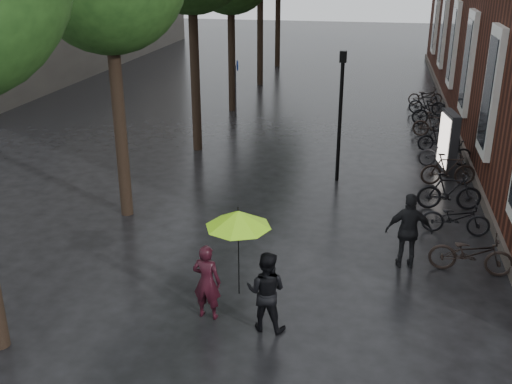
% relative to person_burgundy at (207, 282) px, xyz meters
% --- Properties ---
extents(person_burgundy, '(0.59, 0.42, 1.53)m').
position_rel_person_burgundy_xyz_m(person_burgundy, '(0.00, 0.00, 0.00)').
color(person_burgundy, black).
rests_on(person_burgundy, ground).
extents(person_black, '(0.82, 0.67, 1.58)m').
position_rel_person_burgundy_xyz_m(person_black, '(1.17, -0.16, 0.02)').
color(person_black, black).
rests_on(person_black, ground).
extents(lime_umbrella, '(1.21, 1.21, 1.78)m').
position_rel_person_burgundy_xyz_m(lime_umbrella, '(0.64, -0.04, 1.38)').
color(lime_umbrella, black).
rests_on(lime_umbrella, ground).
extents(pedestrian_walking, '(1.05, 0.51, 1.74)m').
position_rel_person_burgundy_xyz_m(pedestrian_walking, '(3.82, 2.84, 0.11)').
color(pedestrian_walking, black).
rests_on(pedestrian_walking, ground).
extents(parked_bicycles, '(2.05, 17.23, 1.05)m').
position_rel_person_burgundy_xyz_m(parked_bicycles, '(5.18, 10.55, -0.29)').
color(parked_bicycles, black).
rests_on(parked_bicycles, ground).
extents(ad_lightbox, '(0.30, 1.30, 1.96)m').
position_rel_person_burgundy_xyz_m(ad_lightbox, '(5.26, 9.63, 0.22)').
color(ad_lightbox, black).
rests_on(ad_lightbox, ground).
extents(lamp_post, '(0.20, 0.20, 3.98)m').
position_rel_person_burgundy_xyz_m(lamp_post, '(1.89, 8.12, 1.65)').
color(lamp_post, black).
rests_on(lamp_post, ground).
extents(cycle_sign, '(0.13, 0.44, 2.43)m').
position_rel_person_burgundy_xyz_m(cycle_sign, '(-2.99, 15.29, 0.84)').
color(cycle_sign, '#262628').
rests_on(cycle_sign, ground).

